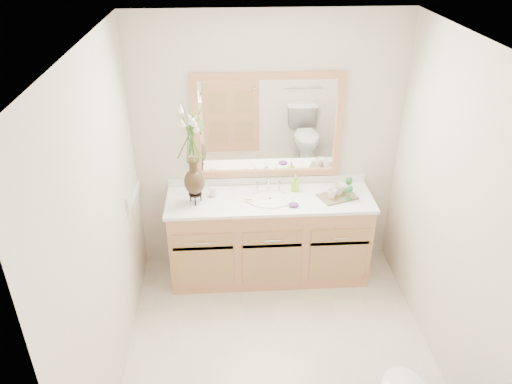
{
  "coord_description": "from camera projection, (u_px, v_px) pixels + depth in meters",
  "views": [
    {
      "loc": [
        -0.36,
        -2.81,
        3.05
      ],
      "look_at": [
        -0.15,
        0.65,
        1.1
      ],
      "focal_mm": 35.0,
      "sensor_mm": 36.0,
      "label": 1
    }
  ],
  "objects": [
    {
      "name": "ceiling",
      "position": [
        289.0,
        46.0,
        2.79
      ],
      "size": [
        2.4,
        2.6,
        0.02
      ],
      "primitive_type": "cube",
      "color": "white",
      "rests_on": "wall_back"
    },
    {
      "name": "tray",
      "position": [
        337.0,
        197.0,
        4.45
      ],
      "size": [
        0.37,
        0.31,
        0.02
      ],
      "primitive_type": "cube",
      "rotation": [
        0.0,
        0.0,
        0.36
      ],
      "color": "brown",
      "rests_on": "counter"
    },
    {
      "name": "flower_vase",
      "position": [
        192.0,
        141.0,
        4.09
      ],
      "size": [
        0.21,
        0.21,
        0.86
      ],
      "rotation": [
        0.0,
        0.0,
        0.05
      ],
      "color": "black",
      "rests_on": "counter"
    },
    {
      "name": "vanity",
      "position": [
        269.0,
        238.0,
        4.65
      ],
      "size": [
        1.8,
        0.55,
        0.8
      ],
      "color": "tan",
      "rests_on": "floor"
    },
    {
      "name": "wall_back",
      "position": [
        268.0,
        147.0,
        4.51
      ],
      "size": [
        2.4,
        0.02,
        2.4
      ],
      "primitive_type": "cube",
      "color": "silver",
      "rests_on": "floor"
    },
    {
      "name": "wall_left",
      "position": [
        104.0,
        232.0,
        3.31
      ],
      "size": [
        0.02,
        2.6,
        2.4
      ],
      "primitive_type": "cube",
      "color": "silver",
      "rests_on": "floor"
    },
    {
      "name": "soap_bottle",
      "position": [
        295.0,
        183.0,
        4.53
      ],
      "size": [
        0.07,
        0.07,
        0.14
      ],
      "primitive_type": "imported",
      "rotation": [
        0.0,
        0.0,
        -0.12
      ],
      "color": "#96D231",
      "rests_on": "counter"
    },
    {
      "name": "tumbler",
      "position": [
        213.0,
        192.0,
        4.45
      ],
      "size": [
        0.07,
        0.07,
        0.09
      ],
      "primitive_type": "cylinder",
      "color": "silver",
      "rests_on": "counter"
    },
    {
      "name": "soap_dish",
      "position": [
        249.0,
        200.0,
        4.39
      ],
      "size": [
        0.09,
        0.09,
        0.03
      ],
      "color": "silver",
      "rests_on": "counter"
    },
    {
      "name": "switch_plate",
      "position": [
        129.0,
        202.0,
        4.08
      ],
      "size": [
        0.02,
        0.12,
        0.12
      ],
      "primitive_type": "cube",
      "color": "white",
      "rests_on": "wall_left"
    },
    {
      "name": "sink",
      "position": [
        270.0,
        204.0,
        4.45
      ],
      "size": [
        0.38,
        0.34,
        0.23
      ],
      "color": "white",
      "rests_on": "counter"
    },
    {
      "name": "purple_dish",
      "position": [
        294.0,
        205.0,
        4.31
      ],
      "size": [
        0.11,
        0.1,
        0.03
      ],
      "primitive_type": "ellipsoid",
      "rotation": [
        0.0,
        0.0,
        -0.41
      ],
      "color": "#562776",
      "rests_on": "counter"
    },
    {
      "name": "goblet_back",
      "position": [
        349.0,
        182.0,
        4.47
      ],
      "size": [
        0.06,
        0.06,
        0.14
      ],
      "color": "#25702F",
      "rests_on": "tray"
    },
    {
      "name": "goblet_front",
      "position": [
        349.0,
        190.0,
        4.35
      ],
      "size": [
        0.06,
        0.06,
        0.13
      ],
      "color": "#25702F",
      "rests_on": "tray"
    },
    {
      "name": "floor",
      "position": [
        279.0,
        352.0,
        3.96
      ],
      "size": [
        2.6,
        2.6,
        0.0
      ],
      "primitive_type": "plane",
      "color": "beige",
      "rests_on": "ground"
    },
    {
      "name": "mug_right",
      "position": [
        338.0,
        188.0,
        4.45
      ],
      "size": [
        0.13,
        0.13,
        0.11
      ],
      "primitive_type": "imported",
      "rotation": [
        0.0,
        0.0,
        0.26
      ],
      "color": "silver",
      "rests_on": "tray"
    },
    {
      "name": "counter",
      "position": [
        270.0,
        200.0,
        4.45
      ],
      "size": [
        1.84,
        0.57,
        0.03
      ],
      "primitive_type": "cube",
      "color": "white",
      "rests_on": "vanity"
    },
    {
      "name": "wall_front",
      "position": [
        315.0,
        383.0,
        2.24
      ],
      "size": [
        2.4,
        0.02,
        2.4
      ],
      "primitive_type": "cube",
      "color": "silver",
      "rests_on": "floor"
    },
    {
      "name": "wall_right",
      "position": [
        456.0,
        220.0,
        3.44
      ],
      "size": [
        0.02,
        2.6,
        2.4
      ],
      "primitive_type": "cube",
      "color": "silver",
      "rests_on": "floor"
    },
    {
      "name": "mirror",
      "position": [
        268.0,
        127.0,
        4.39
      ],
      "size": [
        1.32,
        0.04,
        0.97
      ],
      "color": "white",
      "rests_on": "wall_back"
    },
    {
      "name": "mug_left",
      "position": [
        332.0,
        193.0,
        4.39
      ],
      "size": [
        0.09,
        0.09,
        0.09
      ],
      "primitive_type": "imported",
      "rotation": [
        0.0,
        0.0,
        0.04
      ],
      "color": "silver",
      "rests_on": "tray"
    }
  ]
}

